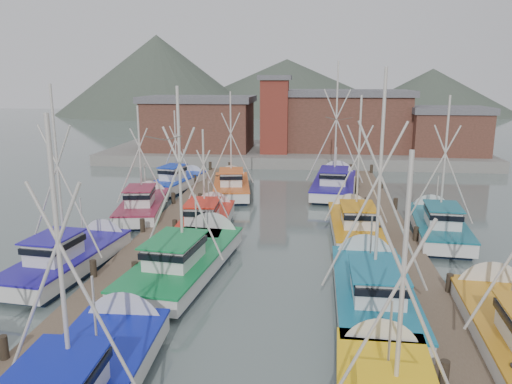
# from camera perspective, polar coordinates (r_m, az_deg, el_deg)

# --- Properties ---
(ground) EXTENTS (260.00, 260.00, 0.00)m
(ground) POSITION_cam_1_polar(r_m,az_deg,el_deg) (24.77, 1.43, -9.46)
(ground) COLOR #51615E
(ground) RESTS_ON ground
(dock_left) EXTENTS (2.30, 46.00, 1.50)m
(dock_left) POSITION_cam_1_polar(r_m,az_deg,el_deg) (29.75, -11.55, -5.42)
(dock_left) COLOR brown
(dock_left) RESTS_ON ground
(dock_right) EXTENTS (2.30, 46.00, 1.50)m
(dock_right) POSITION_cam_1_polar(r_m,az_deg,el_deg) (28.89, 16.16, -6.23)
(dock_right) COLOR brown
(dock_right) RESTS_ON ground
(quay) EXTENTS (44.00, 16.00, 1.20)m
(quay) POSITION_cam_1_polar(r_m,az_deg,el_deg) (60.52, 4.26, 4.45)
(quay) COLOR gray
(quay) RESTS_ON ground
(shed_left) EXTENTS (12.72, 8.48, 6.20)m
(shed_left) POSITION_cam_1_polar(r_m,az_deg,el_deg) (59.46, -6.50, 7.89)
(shed_left) COLOR brown
(shed_left) RESTS_ON quay
(shed_center) EXTENTS (14.84, 9.54, 6.90)m
(shed_center) POSITION_cam_1_polar(r_m,az_deg,el_deg) (60.18, 10.10, 8.16)
(shed_center) COLOR brown
(shed_center) RESTS_ON quay
(shed_right) EXTENTS (8.48, 6.36, 5.20)m
(shed_right) POSITION_cam_1_polar(r_m,az_deg,el_deg) (59.11, 21.03, 6.60)
(shed_right) COLOR brown
(shed_right) RESTS_ON quay
(lookout_tower) EXTENTS (3.60, 3.60, 8.50)m
(lookout_tower) POSITION_cam_1_polar(r_m,az_deg,el_deg) (56.11, 2.14, 8.91)
(lookout_tower) COLOR maroon
(lookout_tower) RESTS_ON quay
(distant_hills) EXTENTS (175.00, 140.00, 42.00)m
(distant_hills) POSITION_cam_1_polar(r_m,az_deg,el_deg) (146.46, 0.29, 9.17)
(distant_hills) COLOR #424C3F
(distant_hills) RESTS_ON ground
(boat_0) EXTENTS (3.86, 9.92, 9.49)m
(boat_0) POSITION_cam_1_polar(r_m,az_deg,el_deg) (16.44, -19.03, -19.96)
(boat_0) COLOR #0F1B33
(boat_0) RESTS_ON ground
(boat_4) EXTENTS (4.46, 10.64, 10.06)m
(boat_4) POSITION_cam_1_polar(r_m,az_deg,el_deg) (25.23, -7.66, -7.49)
(boat_4) COLOR #0F1B33
(boat_4) RESTS_ON ground
(boat_5) EXTENTS (4.29, 9.90, 10.73)m
(boat_5) POSITION_cam_1_polar(r_m,az_deg,el_deg) (22.16, 13.05, -10.66)
(boat_5) COLOR #0F1B33
(boat_5) RESTS_ON ground
(boat_6) EXTENTS (3.98, 8.98, 9.90)m
(boat_6) POSITION_cam_1_polar(r_m,az_deg,el_deg) (26.75, -20.11, -6.98)
(boat_6) COLOR #0F1B33
(boat_6) RESTS_ON ground
(boat_8) EXTENTS (3.14, 9.02, 7.23)m
(boat_8) POSITION_cam_1_polar(r_m,az_deg,el_deg) (31.52, -5.65, -3.29)
(boat_8) COLOR #0F1B33
(boat_8) RESTS_ON ground
(boat_9) EXTENTS (3.72, 9.11, 9.26)m
(boat_9) POSITION_cam_1_polar(r_m,az_deg,el_deg) (31.21, 11.18, -3.63)
(boat_9) COLOR #0F1B33
(boat_9) RESTS_ON ground
(boat_10) EXTENTS (4.07, 9.07, 8.37)m
(boat_10) POSITION_cam_1_polar(r_m,az_deg,el_deg) (36.10, -12.67, -1.45)
(boat_10) COLOR #0F1B33
(boat_10) RESTS_ON ground
(boat_11) EXTENTS (3.76, 9.18, 9.27)m
(boat_11) POSITION_cam_1_polar(r_m,az_deg,el_deg) (32.46, 20.00, -3.53)
(boat_11) COLOR #0F1B33
(boat_11) RESTS_ON ground
(boat_12) EXTENTS (4.04, 9.26, 9.17)m
(boat_12) POSITION_cam_1_polar(r_m,az_deg,el_deg) (41.63, -2.83, 0.74)
(boat_12) COLOR #0F1B33
(boat_12) RESTS_ON ground
(boat_13) EXTENTS (4.68, 10.71, 11.77)m
(boat_13) POSITION_cam_1_polar(r_m,az_deg,el_deg) (42.83, 8.98, 0.96)
(boat_13) COLOR #0F1B33
(boat_13) RESTS_ON ground
(boat_14) EXTENTS (3.86, 8.16, 7.39)m
(boat_14) POSITION_cam_1_polar(r_m,az_deg,el_deg) (43.85, -8.68, 1.23)
(boat_14) COLOR #0F1B33
(boat_14) RESTS_ON ground
(gull_near) EXTENTS (1.55, 0.64, 0.24)m
(gull_near) POSITION_cam_1_polar(r_m,az_deg,el_deg) (20.54, -10.57, 6.01)
(gull_near) COLOR gray
(gull_near) RESTS_ON ground
(gull_far) EXTENTS (1.54, 0.66, 0.24)m
(gull_far) POSITION_cam_1_polar(r_m,az_deg,el_deg) (29.20, 9.44, 8.22)
(gull_far) COLOR gray
(gull_far) RESTS_ON ground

